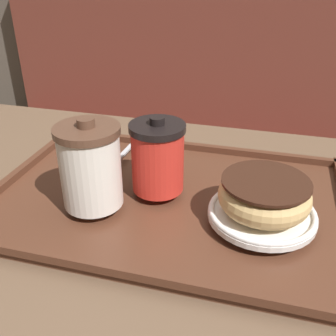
% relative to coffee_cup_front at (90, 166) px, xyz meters
% --- Properties ---
extents(booth_bench, '(1.35, 0.44, 1.00)m').
position_rel_coffee_cup_front_xyz_m(booth_bench, '(-0.16, 0.93, -0.49)').
color(booth_bench, brown).
rests_on(booth_bench, ground_plane).
extents(cafe_table, '(1.08, 0.65, 0.72)m').
position_rel_coffee_cup_front_xyz_m(cafe_table, '(0.08, 0.06, -0.23)').
color(cafe_table, brown).
rests_on(cafe_table, ground_plane).
extents(serving_tray, '(0.54, 0.36, 0.02)m').
position_rel_coffee_cup_front_xyz_m(serving_tray, '(0.10, 0.06, -0.08)').
color(serving_tray, '#512D1E').
rests_on(serving_tray, cafe_table).
extents(coffee_cup_front, '(0.09, 0.09, 0.13)m').
position_rel_coffee_cup_front_xyz_m(coffee_cup_front, '(0.00, 0.00, 0.00)').
color(coffee_cup_front, white).
rests_on(coffee_cup_front, serving_tray).
extents(coffee_cup_rear, '(0.08, 0.08, 0.12)m').
position_rel_coffee_cup_front_xyz_m(coffee_cup_rear, '(0.07, 0.06, -0.01)').
color(coffee_cup_rear, red).
rests_on(coffee_cup_rear, serving_tray).
extents(plate_with_chocolate_donut, '(0.15, 0.15, 0.01)m').
position_rel_coffee_cup_front_xyz_m(plate_with_chocolate_donut, '(0.24, 0.03, -0.05)').
color(plate_with_chocolate_donut, white).
rests_on(plate_with_chocolate_donut, serving_tray).
extents(donut_chocolate_glazed, '(0.12, 0.12, 0.05)m').
position_rel_coffee_cup_front_xyz_m(donut_chocolate_glazed, '(0.24, 0.03, -0.02)').
color(donut_chocolate_glazed, '#DBB270').
rests_on(donut_chocolate_glazed, plate_with_chocolate_donut).
extents(spoon, '(0.02, 0.16, 0.01)m').
position_rel_coffee_cup_front_xyz_m(spoon, '(-0.02, 0.13, -0.06)').
color(spoon, silver).
rests_on(spoon, serving_tray).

